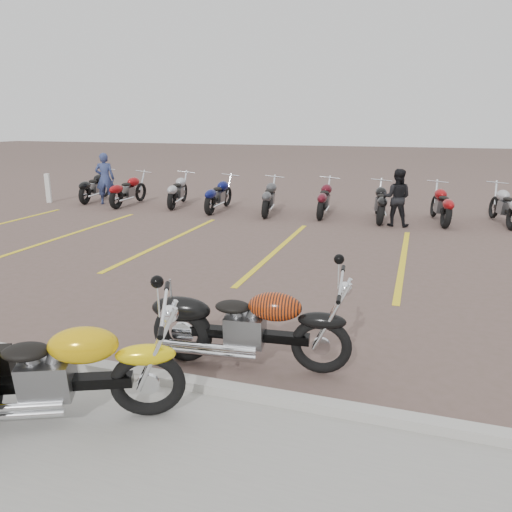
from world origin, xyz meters
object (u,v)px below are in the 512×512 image
Objects in this scene: yellow_cruiser at (48,375)px; bollard at (48,188)px; flame_cruiser at (245,328)px; person_b at (397,198)px; person_a at (105,179)px.

yellow_cruiser is 2.29× the size of bollard.
person_b reaches higher than flame_cruiser.
person_a reaches higher than flame_cruiser.
person_a is 9.66m from person_b.
bollard is at bearing 106.01° from yellow_cruiser.
person_b is (9.63, -0.71, -0.09)m from person_a.
person_a is 2.16m from bollard.
yellow_cruiser is at bearing -49.95° from bollard.
flame_cruiser is 1.51× the size of person_b.
bollard is at bearing 3.63° from person_b.
flame_cruiser is (1.38, 1.63, -0.02)m from yellow_cruiser.
yellow_cruiser is 2.14m from flame_cruiser.
bollard reaches higher than flame_cruiser.
person_a is 1.73× the size of bollard.
person_b is (2.61, 10.50, 0.27)m from yellow_cruiser.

